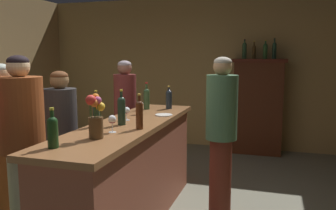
# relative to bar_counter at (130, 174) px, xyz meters

# --- Properties ---
(wall_back) EXTENTS (5.62, 0.12, 2.74)m
(wall_back) POSITION_rel_bar_counter_xyz_m (-0.23, 3.35, 0.85)
(wall_back) COLOR tan
(wall_back) RESTS_ON ground
(bar_counter) EXTENTS (0.64, 2.53, 1.04)m
(bar_counter) POSITION_rel_bar_counter_xyz_m (0.00, 0.00, 0.00)
(bar_counter) COLOR brown
(bar_counter) RESTS_ON ground
(display_cabinet) EXTENTS (0.89, 0.43, 1.63)m
(display_cabinet) POSITION_rel_bar_counter_xyz_m (1.09, 3.04, 0.33)
(display_cabinet) COLOR #482211
(display_cabinet) RESTS_ON ground
(wine_bottle_chardonnay) EXTENTS (0.06, 0.06, 0.32)m
(wine_bottle_chardonnay) POSITION_rel_bar_counter_xyz_m (0.21, -0.24, 0.66)
(wine_bottle_chardonnay) COLOR #4E2813
(wine_bottle_chardonnay) RESTS_ON bar_counter
(wine_bottle_rose) EXTENTS (0.08, 0.08, 0.33)m
(wine_bottle_rose) POSITION_rel_bar_counter_xyz_m (-0.03, -0.11, 0.66)
(wine_bottle_rose) COLOR #1F3223
(wine_bottle_rose) RESTS_ON bar_counter
(wine_bottle_riesling) EXTENTS (0.08, 0.08, 0.29)m
(wine_bottle_riesling) POSITION_rel_bar_counter_xyz_m (-0.14, -1.01, 0.64)
(wine_bottle_riesling) COLOR #193B1A
(wine_bottle_riesling) RESTS_ON bar_counter
(wine_bottle_malbec) EXTENTS (0.06, 0.06, 0.33)m
(wine_bottle_malbec) POSITION_rel_bar_counter_xyz_m (-0.22, -0.25, 0.66)
(wine_bottle_malbec) COLOR #1F3123
(wine_bottle_malbec) RESTS_ON bar_counter
(wine_bottle_merlot) EXTENTS (0.07, 0.07, 0.28)m
(wine_bottle_merlot) POSITION_rel_bar_counter_xyz_m (0.11, 0.98, 0.64)
(wine_bottle_merlot) COLOR #1E2830
(wine_bottle_merlot) RESTS_ON bar_counter
(wine_bottle_pinot) EXTENTS (0.07, 0.07, 0.33)m
(wine_bottle_pinot) POSITION_rel_bar_counter_xyz_m (-0.14, 0.86, 0.66)
(wine_bottle_pinot) COLOR #2E492A
(wine_bottle_pinot) RESTS_ON bar_counter
(wine_glass_front) EXTENTS (0.08, 0.08, 0.15)m
(wine_glass_front) POSITION_rel_bar_counter_xyz_m (-0.08, 0.49, 0.62)
(wine_glass_front) COLOR white
(wine_glass_front) RESTS_ON bar_counter
(wine_glass_mid) EXTENTS (0.07, 0.07, 0.14)m
(wine_glass_mid) POSITION_rel_bar_counter_xyz_m (-0.07, 0.11, 0.61)
(wine_glass_mid) COLOR white
(wine_glass_mid) RESTS_ON bar_counter
(wine_glass_rear) EXTENTS (0.07, 0.07, 0.15)m
(wine_glass_rear) POSITION_rel_bar_counter_xyz_m (0.04, -0.44, 0.62)
(wine_glass_rear) COLOR white
(wine_glass_rear) RESTS_ON bar_counter
(flower_arrangement) EXTENTS (0.14, 0.16, 0.35)m
(flower_arrangement) POSITION_rel_bar_counter_xyz_m (0.01, -0.67, 0.69)
(flower_arrangement) COLOR #503820
(flower_arrangement) RESTS_ON bar_counter
(cheese_plate) EXTENTS (0.19, 0.19, 0.01)m
(cheese_plate) POSITION_rel_bar_counter_xyz_m (0.20, 0.49, 0.52)
(cheese_plate) COLOR white
(cheese_plate) RESTS_ON bar_counter
(display_bottle_left) EXTENTS (0.07, 0.07, 0.33)m
(display_bottle_left) POSITION_rel_bar_counter_xyz_m (0.83, 3.04, 1.26)
(display_bottle_left) COLOR #294A2E
(display_bottle_left) RESTS_ON display_cabinet
(display_bottle_midleft) EXTENTS (0.06, 0.06, 0.30)m
(display_bottle_midleft) POSITION_rel_bar_counter_xyz_m (0.99, 3.04, 1.24)
(display_bottle_midleft) COLOR #483216
(display_bottle_midleft) RESTS_ON display_cabinet
(display_bottle_center) EXTENTS (0.07, 0.07, 0.31)m
(display_bottle_center) POSITION_rel_bar_counter_xyz_m (1.17, 3.04, 1.25)
(display_bottle_center) COLOR #275027
(display_bottle_center) RESTS_ON display_cabinet
(display_bottle_midright) EXTENTS (0.07, 0.07, 0.34)m
(display_bottle_midright) POSITION_rel_bar_counter_xyz_m (1.32, 3.04, 1.26)
(display_bottle_midright) COLOR #183224
(display_bottle_midright) RESTS_ON display_cabinet
(patron_in_navy) EXTENTS (0.39, 0.39, 1.60)m
(patron_in_navy) POSITION_rel_bar_counter_xyz_m (-1.38, -0.13, 0.35)
(patron_in_navy) COLOR brown
(patron_in_navy) RESTS_ON ground
(patron_in_grey) EXTENTS (0.32, 0.32, 1.62)m
(patron_in_grey) POSITION_rel_bar_counter_xyz_m (-0.66, 1.40, 0.38)
(patron_in_grey) COLOR gray
(patron_in_grey) RESTS_ON ground
(patron_by_cabinet) EXTENTS (0.34, 0.34, 1.52)m
(patron_by_cabinet) POSITION_rel_bar_counter_xyz_m (-0.85, 0.13, 0.32)
(patron_by_cabinet) COLOR gray
(patron_by_cabinet) RESTS_ON ground
(patron_near_entrance) EXTENTS (0.39, 0.39, 1.69)m
(patron_near_entrance) POSITION_rel_bar_counter_xyz_m (-0.77, -0.57, 0.40)
(patron_near_entrance) COLOR #ABB08B
(patron_near_entrance) RESTS_ON ground
(bartender) EXTENTS (0.30, 0.30, 1.67)m
(bartender) POSITION_rel_bar_counter_xyz_m (0.86, 0.27, 0.41)
(bartender) COLOR maroon
(bartender) RESTS_ON ground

